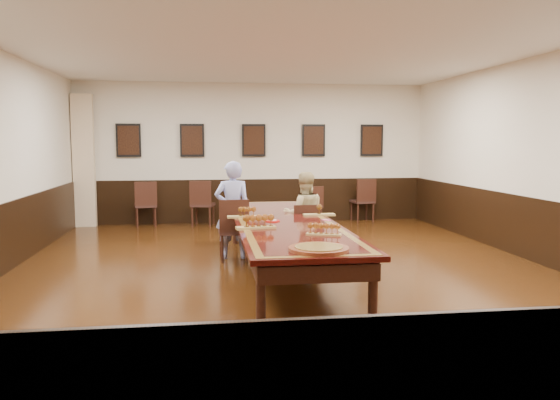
{
  "coord_description": "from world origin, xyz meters",
  "views": [
    {
      "loc": [
        -1.11,
        -7.61,
        1.89
      ],
      "look_at": [
        0.0,
        0.5,
        1.0
      ],
      "focal_mm": 35.0,
      "sensor_mm": 36.0,
      "label": 1
    }
  ],
  "objects": [
    {
      "name": "floor",
      "position": [
        0.0,
        0.0,
        -0.01
      ],
      "size": [
        8.0,
        10.0,
        0.02
      ],
      "primitive_type": "cube",
      "color": "black",
      "rests_on": "ground"
    },
    {
      "name": "wall_back",
      "position": [
        0.0,
        5.01,
        1.6
      ],
      "size": [
        8.0,
        0.02,
        3.2
      ],
      "primitive_type": "cube",
      "color": "beige",
      "rests_on": "floor"
    },
    {
      "name": "curtain",
      "position": [
        -3.75,
        4.82,
        1.45
      ],
      "size": [
        0.45,
        0.18,
        2.9
      ],
      "primitive_type": "cube",
      "color": "beige",
      "rests_on": "floor"
    },
    {
      "name": "spare_chair_b",
      "position": [
        -1.18,
        4.54,
        0.51
      ],
      "size": [
        0.58,
        0.61,
        1.02
      ],
      "primitive_type": null,
      "rotation": [
        0.0,
        0.0,
        2.92
      ],
      "color": "#331C16",
      "rests_on": "floor"
    },
    {
      "name": "spare_chair_d",
      "position": [
        2.54,
        4.74,
        0.51
      ],
      "size": [
        0.54,
        0.57,
        1.01
      ],
      "primitive_type": null,
      "rotation": [
        0.0,
        0.0,
        3.27
      ],
      "color": "#331C16",
      "rests_on": "floor"
    },
    {
      "name": "flight_d",
      "position": [
        0.3,
        -1.25,
        0.82
      ],
      "size": [
        0.44,
        0.28,
        0.16
      ],
      "color": "olive",
      "rests_on": "conference_table"
    },
    {
      "name": "spare_chair_a",
      "position": [
        -2.44,
        4.64,
        0.5
      ],
      "size": [
        0.55,
        0.59,
        1.01
      ],
      "primitive_type": null,
      "rotation": [
        0.0,
        0.0,
        3.31
      ],
      "color": "#331C16",
      "rests_on": "floor"
    },
    {
      "name": "pink_phone",
      "position": [
        0.6,
        -0.02,
        0.76
      ],
      "size": [
        0.13,
        0.14,
        0.01
      ],
      "primitive_type": "cube",
      "rotation": [
        0.0,
        0.0,
        0.66
      ],
      "color": "#FB5399",
      "rests_on": "conference_table"
    },
    {
      "name": "flight_b",
      "position": [
        0.6,
        0.48,
        0.83
      ],
      "size": [
        0.49,
        0.16,
        0.18
      ],
      "color": "olive",
      "rests_on": "conference_table"
    },
    {
      "name": "flight_a",
      "position": [
        -0.55,
        0.44,
        0.83
      ],
      "size": [
        0.44,
        0.14,
        0.16
      ],
      "color": "olive",
      "rests_on": "conference_table"
    },
    {
      "name": "posters",
      "position": [
        0.0,
        4.94,
        1.9
      ],
      "size": [
        6.14,
        0.04,
        0.74
      ],
      "color": "black",
      "rests_on": "wall_back"
    },
    {
      "name": "spare_chair_c",
      "position": [
        1.27,
        4.51,
        0.44
      ],
      "size": [
        0.5,
        0.53,
        0.87
      ],
      "primitive_type": null,
      "rotation": [
        0.0,
        0.0,
        3.38
      ],
      "color": "#331C16",
      "rests_on": "floor"
    },
    {
      "name": "wainscoting",
      "position": [
        0.0,
        0.0,
        0.5
      ],
      "size": [
        8.0,
        10.0,
        1.0
      ],
      "color": "black",
      "rests_on": "floor"
    },
    {
      "name": "chair_man",
      "position": [
        -0.69,
        0.97,
        0.49
      ],
      "size": [
        0.48,
        0.52,
        0.99
      ],
      "primitive_type": null,
      "rotation": [
        0.0,
        0.0,
        3.17
      ],
      "color": "#331C16",
      "rests_on": "floor"
    },
    {
      "name": "wall_right",
      "position": [
        4.01,
        0.0,
        1.6
      ],
      "size": [
        0.02,
        10.0,
        3.2
      ],
      "primitive_type": "cube",
      "color": "beige",
      "rests_on": "floor"
    },
    {
      "name": "carved_platter",
      "position": [
        0.05,
        -2.14,
        0.77
      ],
      "size": [
        0.79,
        0.79,
        0.05
      ],
      "color": "#5B2212",
      "rests_on": "conference_table"
    },
    {
      "name": "conference_table",
      "position": [
        0.0,
        0.0,
        0.61
      ],
      "size": [
        1.4,
        5.0,
        0.76
      ],
      "color": "black",
      "rests_on": "floor"
    },
    {
      "name": "chair_woman",
      "position": [
        0.46,
        0.9,
        0.45
      ],
      "size": [
        0.42,
        0.46,
        0.89
      ],
      "primitive_type": null,
      "rotation": [
        0.0,
        0.0,
        3.13
      ],
      "color": "#331C16",
      "rests_on": "floor"
    },
    {
      "name": "person_man",
      "position": [
        -0.69,
        1.07,
        0.79
      ],
      "size": [
        0.59,
        0.39,
        1.57
      ],
      "primitive_type": "imported",
      "rotation": [
        0.0,
        0.0,
        3.17
      ],
      "color": "#5362CF",
      "rests_on": "floor"
    },
    {
      "name": "wall_front",
      "position": [
        0.0,
        -5.01,
        1.6
      ],
      "size": [
        8.0,
        0.02,
        3.2
      ],
      "primitive_type": "cube",
      "color": "beige",
      "rests_on": "floor"
    },
    {
      "name": "person_woman",
      "position": [
        0.46,
        0.99,
        0.7
      ],
      "size": [
        0.7,
        0.55,
        1.39
      ],
      "primitive_type": "imported",
      "rotation": [
        0.0,
        0.0,
        3.13
      ],
      "color": "#D1BD83",
      "rests_on": "floor"
    },
    {
      "name": "ceiling",
      "position": [
        0.0,
        0.0,
        3.21
      ],
      "size": [
        8.0,
        10.0,
        0.02
      ],
      "primitive_type": "cube",
      "color": "white",
      "rests_on": "floor"
    },
    {
      "name": "red_plate_grp",
      "position": [
        -0.18,
        -0.03,
        0.76
      ],
      "size": [
        0.21,
        0.21,
        0.03
      ],
      "color": "red",
      "rests_on": "conference_table"
    },
    {
      "name": "flight_c",
      "position": [
        -0.46,
        -0.63,
        0.84
      ],
      "size": [
        0.53,
        0.22,
        0.19
      ],
      "color": "olive",
      "rests_on": "conference_table"
    }
  ]
}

